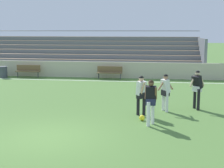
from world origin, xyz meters
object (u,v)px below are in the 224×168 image
at_px(bench_far_left, 110,71).
at_px(soccer_ball, 142,118).
at_px(trash_bin, 3,72).
at_px(player_dark_challenging, 197,86).
at_px(bleacher_stand, 74,54).
at_px(player_white_pressing_high, 141,92).
at_px(player_dark_trailing_run, 151,98).
at_px(bench_near_wall_gap, 28,70).
at_px(player_white_deep_cover, 165,89).

xyz_separation_m(bench_far_left, soccer_ball, (2.86, -10.67, -0.44)).
xyz_separation_m(trash_bin, player_dark_challenging, (12.91, -8.12, 0.62)).
relative_size(bleacher_stand, trash_bin, 25.65).
xyz_separation_m(trash_bin, player_white_pressing_high, (10.56, -9.48, 0.56)).
relative_size(trash_bin, soccer_ball, 3.72).
relative_size(trash_bin, player_dark_challenging, 0.47).
relative_size(player_white_pressing_high, player_dark_trailing_run, 0.97).
relative_size(bleacher_stand, player_dark_trailing_run, 12.46).
relative_size(bleacher_stand, player_dark_challenging, 12.17).
bearing_deg(player_dark_trailing_run, soccer_ball, 120.36).
distance_m(trash_bin, player_dark_trailing_run, 15.47).
height_order(bench_near_wall_gap, player_dark_trailing_run, player_dark_trailing_run).
relative_size(bench_far_left, player_dark_trailing_run, 1.07).
relative_size(trash_bin, player_white_deep_cover, 0.51).
distance_m(bench_far_left, player_white_pressing_high, 10.22).
height_order(bleacher_stand, player_white_deep_cover, bleacher_stand).
relative_size(trash_bin, player_dark_trailing_run, 0.49).
height_order(bench_far_left, soccer_ball, bench_far_left).
xyz_separation_m(player_dark_challenging, soccer_ball, (-2.27, -2.20, -0.92)).
distance_m(bench_far_left, player_dark_challenging, 9.92).
bearing_deg(soccer_ball, player_white_deep_cover, 61.41).
bearing_deg(player_dark_challenging, player_white_pressing_high, -150.07).
bearing_deg(soccer_ball, trash_bin, 135.91).
height_order(trash_bin, player_dark_challenging, player_dark_challenging).
bearing_deg(bench_far_left, player_dark_trailing_run, -74.14).
bearing_deg(bench_near_wall_gap, player_white_pressing_high, -48.13).
bearing_deg(trash_bin, soccer_ball, -44.09).
distance_m(player_dark_trailing_run, soccer_ball, 1.12).
height_order(bench_near_wall_gap, player_dark_challenging, player_dark_challenging).
relative_size(bleacher_stand, bench_near_wall_gap, 11.66).
distance_m(bleacher_stand, bench_near_wall_gap, 4.93).
bearing_deg(player_white_deep_cover, soccer_ball, -118.59).
height_order(bleacher_stand, bench_far_left, bleacher_stand).
bearing_deg(player_white_deep_cover, player_dark_trailing_run, -104.13).
height_order(player_white_pressing_high, player_dark_challenging, player_dark_challenging).
distance_m(bench_far_left, player_dark_trailing_run, 11.70).
bearing_deg(player_dark_trailing_run, trash_bin, 135.24).
relative_size(player_dark_trailing_run, soccer_ball, 7.66).
xyz_separation_m(bench_near_wall_gap, player_white_pressing_high, (8.81, -9.83, 0.42)).
height_order(bench_far_left, bench_near_wall_gap, same).
bearing_deg(player_white_pressing_high, player_dark_trailing_run, -73.24).
height_order(player_white_pressing_high, player_white_deep_cover, player_white_pressing_high).
bearing_deg(player_white_pressing_high, soccer_ball, -83.95).
relative_size(bench_near_wall_gap, player_dark_trailing_run, 1.07).
bearing_deg(bleacher_stand, bench_near_wall_gap, -119.99).
distance_m(bench_near_wall_gap, player_white_deep_cover, 13.33).
xyz_separation_m(bench_far_left, player_dark_challenging, (5.13, -8.47, 0.49)).
bearing_deg(player_white_deep_cover, trash_bin, 143.08).
height_order(bench_far_left, player_dark_trailing_run, player_dark_trailing_run).
distance_m(bench_near_wall_gap, soccer_ball, 13.90).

